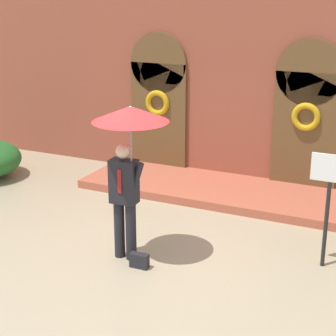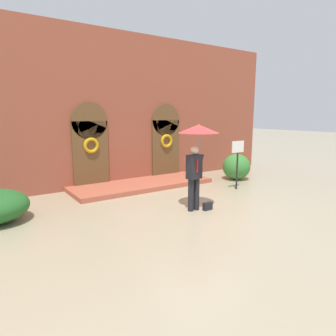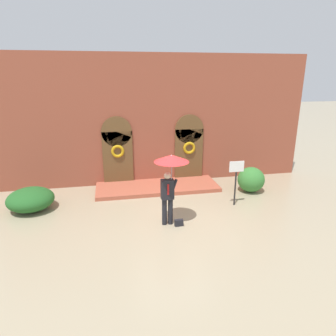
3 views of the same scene
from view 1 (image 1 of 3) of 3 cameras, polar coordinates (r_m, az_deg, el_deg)
ground_plane at (r=8.76m, az=-2.77°, el=-8.85°), size 80.00×80.00×0.00m
building_facade at (r=11.71m, az=6.75°, el=11.60°), size 14.00×2.30×5.60m
person_with_umbrella at (r=7.99m, az=-4.00°, el=3.16°), size 1.10×1.10×2.36m
handbag at (r=8.36m, az=-2.93°, el=-9.38°), size 0.28×0.13×0.22m
sign_post at (r=8.30m, az=16.03°, el=-2.37°), size 0.56×0.06×1.72m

